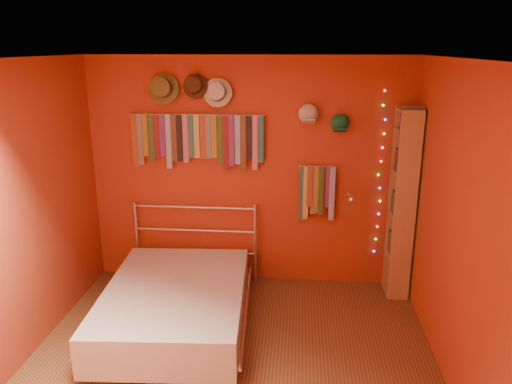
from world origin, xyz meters
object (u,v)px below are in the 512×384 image
(tie_rack, at_px, (197,138))
(bookshelf, at_px, (406,204))
(bed, at_px, (176,304))
(reading_lamp, at_px, (351,198))

(tie_rack, xyz_separation_m, bookshelf, (2.21, -0.16, -0.62))
(bookshelf, bearing_deg, bed, -159.51)
(reading_lamp, xyz_separation_m, bookshelf, (0.57, 0.03, -0.05))
(reading_lamp, relative_size, bookshelf, 0.16)
(bed, bearing_deg, reading_lamp, 22.58)
(tie_rack, height_order, bed, tie_rack)
(bookshelf, bearing_deg, tie_rack, 175.98)
(tie_rack, distance_m, bookshelf, 2.30)
(tie_rack, relative_size, bookshelf, 0.72)
(tie_rack, height_order, bookshelf, bookshelf)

